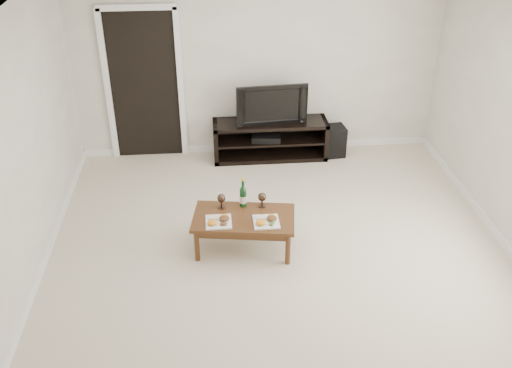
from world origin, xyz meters
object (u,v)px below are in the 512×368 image
at_px(media_console, 270,140).
at_px(television, 271,103).
at_px(coffee_table, 244,233).
at_px(subwoofer, 334,141).

xyz_separation_m(media_console, television, (0.00, 0.00, 0.56)).
distance_m(media_console, television, 0.56).
relative_size(television, coffee_table, 0.90).
xyz_separation_m(media_console, coffee_table, (-0.52, -2.14, -0.07)).
bearing_deg(coffee_table, media_console, 76.31).
bearing_deg(coffee_table, television, 76.31).
bearing_deg(subwoofer, television, 173.11).
bearing_deg(media_console, television, 0.00).
bearing_deg(media_console, coffee_table, -103.69).
bearing_deg(coffee_table, subwoofer, 56.05).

